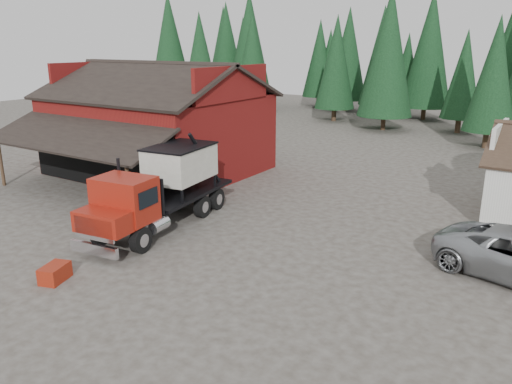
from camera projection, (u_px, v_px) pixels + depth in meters
The scene contains 8 objects.
ground at pixel (190, 259), 19.90m from camera, with size 120.00×120.00×0.00m, color #3F3932.
red_barn at pixel (158, 131), 32.82m from camera, with size 12.80×13.63×7.18m.
conifer_backdrop at pixel (444, 123), 53.64m from camera, with size 76.00×16.00×16.00m, color black, non-canonical shape.
near_pine_a at pixel (200, 61), 52.03m from camera, with size 4.40×4.40×11.40m.
near_pine_b at pixel (494, 74), 39.18m from camera, with size 3.96×3.96×10.40m.
near_pine_d at pixel (388, 52), 47.18m from camera, with size 5.28×5.28×13.40m.
feed_truck at pixel (162, 186), 22.97m from camera, with size 3.58×9.35×4.11m.
equip_box at pixel (55, 273), 17.97m from camera, with size 0.70×1.10×0.60m, color maroon.
Camera 1 is at (12.17, -13.91, 8.26)m, focal length 35.00 mm.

